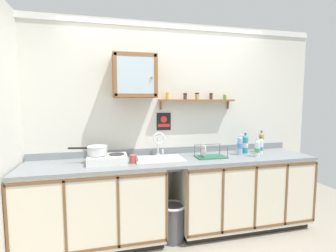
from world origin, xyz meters
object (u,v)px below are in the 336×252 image
Objects in this scene: hot_plate_stove at (107,159)px; bottle_detergent_teal_2 at (245,144)px; sink at (159,161)px; dish_rack at (210,155)px; warning_sign at (164,122)px; bottle_water_blue_3 at (240,145)px; trash_bin at (173,222)px; saucepan at (97,150)px; wall_cabinet at (134,76)px; bottle_water_clear_0 at (257,148)px; mug at (133,159)px; bottle_juice_amber_4 at (261,143)px; bottle_opaque_white_1 at (261,146)px.

hot_plate_stove is 1.73m from bottle_detergent_teal_2.
bottle_detergent_teal_2 is (1.14, 0.07, 0.14)m from sink.
warning_sign is at bearing 146.18° from dish_rack.
sink reaches higher than bottle_water_blue_3.
trash_bin is (-0.48, -0.10, -0.71)m from dish_rack.
bottle_water_blue_3 is 1.20× the size of warning_sign.
hot_plate_stove is at bearing -12.11° from saucepan.
bottle_water_blue_3 is 0.99m from warning_sign.
hot_plate_stove is 1.61× the size of bottle_water_blue_3.
hot_plate_stove is at bearing -152.46° from wall_cabinet.
bottle_water_clear_0 is at bearing 0.03° from trash_bin.
wall_cabinet is (-0.86, 0.17, 0.92)m from dish_rack.
warning_sign is (-1.02, 0.20, 0.29)m from bottle_detergent_teal_2.
bottle_water_clear_0 reaches higher than mug.
hot_plate_stove is 1.96m from bottle_juice_amber_4.
dish_rack is (-0.54, -0.12, -0.09)m from bottle_detergent_teal_2.
bottle_water_blue_3 is 0.73× the size of dish_rack.
saucepan is at bearing 176.00° from bottle_water_clear_0.
wall_cabinet is (0.42, 0.14, 0.80)m from saucepan.
bottle_water_clear_0 is (1.86, -0.13, -0.04)m from saucepan.
hot_plate_stove is 1.48× the size of bottle_juice_amber_4.
bottle_water_clear_0 is 1.69m from wall_cabinet.
hot_plate_stove is 0.97m from wall_cabinet.
bottle_water_blue_3 is (1.60, 0.04, 0.08)m from hot_plate_stove.
dish_rack is (-0.77, -0.12, -0.10)m from bottle_juice_amber_4.
wall_cabinet reaches higher than bottle_detergent_teal_2.
sink is 0.70m from trash_bin.
bottle_juice_amber_4 reaches higher than bottle_detergent_teal_2.
bottle_detergent_teal_2 and bottle_water_blue_3 have the same top height.
sink is 0.71m from saucepan.
sink is at bearing -113.19° from warning_sign.
bottle_juice_amber_4 is at bearing 9.98° from trash_bin.
bottle_water_clear_0 is at bearing -1.93° from mug.
bottle_detergent_teal_2 is (-0.03, 0.22, 0.02)m from bottle_water_clear_0.
saucepan is 1.86m from bottle_water_clear_0.
bottle_opaque_white_1 is (1.98, -0.02, -0.05)m from saucepan.
bottle_water_blue_3 is at bearing 4.03° from mug.
mug is at bearing -11.94° from hot_plate_stove.
bottle_detergent_teal_2 reaches higher than hot_plate_stove.
mug is at bearing 178.07° from bottle_water_clear_0.
bottle_water_blue_3 is at bearing -5.84° from wall_cabinet.
sink is at bearing 4.69° from hot_plate_stove.
hot_plate_stove is at bearing -176.13° from bottle_detergent_teal_2.
bottle_opaque_white_1 is at bearing -0.47° from saucepan.
bottle_water_clear_0 reaches higher than saucepan.
saucepan is (-0.69, -0.03, 0.17)m from sink.
sink is 2.43× the size of bottle_water_clear_0.
hot_plate_stove is 1.60× the size of bottle_detergent_teal_2.
mug is (-1.68, -0.17, -0.08)m from bottle_juice_amber_4.
warning_sign is (-1.18, 0.31, 0.31)m from bottle_opaque_white_1.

